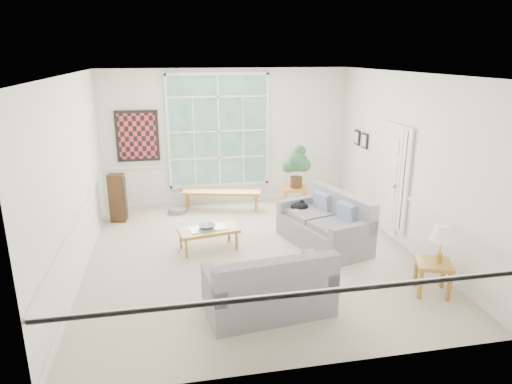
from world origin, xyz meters
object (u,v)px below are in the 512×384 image
Objects in this scene: coffee_table at (208,239)px; end_table at (294,199)px; loveseat_front at (269,281)px; side_table at (432,278)px; loveseat_right at (324,220)px.

end_table reaches higher than coffee_table.
end_table is at bearing 62.66° from loveseat_front.
loveseat_front is 3.36× the size of side_table.
loveseat_right is 1.08× the size of loveseat_front.
end_table is 1.11× the size of side_table.
side_table reaches higher than coffee_table.
coffee_table is (-0.59, 2.18, -0.25)m from loveseat_front.
loveseat_front is 3.04× the size of end_table.
end_table is at bearing 29.25° from coffee_table.
side_table is (2.98, -2.16, 0.05)m from coffee_table.
loveseat_right is 2.17m from side_table.
coffee_table is 2.64m from end_table.
loveseat_right is at bearing 116.35° from side_table.
loveseat_right is 3.62× the size of side_table.
loveseat_front is at bearing -143.36° from loveseat_right.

